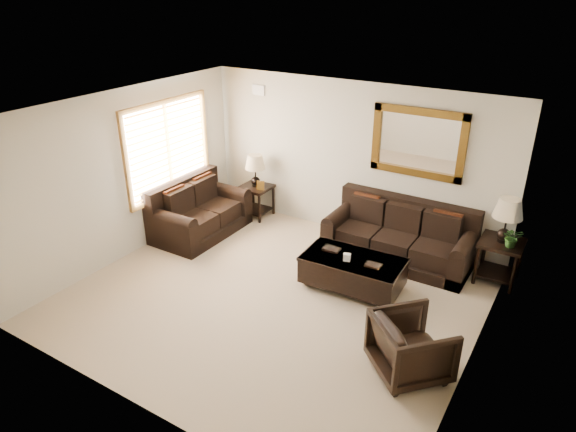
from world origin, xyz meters
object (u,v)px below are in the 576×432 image
Objects in this scene: end_table_left at (256,177)px; coffee_table at (353,270)px; end_table_right at (505,228)px; armchair at (411,344)px; sofa at (399,239)px; loveseat at (198,214)px.

coffee_table is at bearing -26.97° from end_table_left.
armchair is at bearing -99.45° from end_table_right.
coffee_table is at bearing -101.80° from sofa.
armchair is (1.08, -2.52, 0.06)m from sofa.
end_table_right is at bearing -56.48° from armchair.
sofa is 2.86× the size of armchair.
armchair is (4.01, -2.65, -0.39)m from end_table_left.
end_table_right is (1.52, 0.11, 0.54)m from sofa.
armchair is (-0.44, -2.63, -0.48)m from end_table_right.
end_table_right is at bearing 34.43° from coffee_table.
coffee_table is at bearing -1.15° from armchair.
sofa reaches higher than armchair.
loveseat is (-3.40, -1.00, 0.01)m from sofa.
end_table_right reaches higher than coffee_table.
loveseat is at bearing 173.42° from coffee_table.
end_table_left reaches higher than loveseat.
end_table_left is at bearing 179.65° from end_table_right.
loveseat reaches higher than sofa.
coffee_table is (-0.26, -1.22, -0.03)m from sofa.
sofa is 1.55× the size of coffee_table.
end_table_right reaches higher than end_table_left.
end_table_right is at bearing -0.35° from end_table_left.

